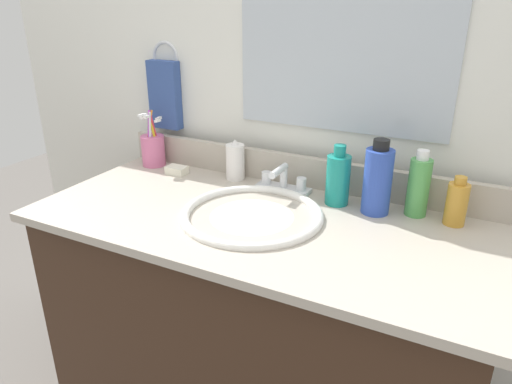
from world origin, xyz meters
The scene contains 16 objects.
vanity_cabinet centered at (0.00, 0.00, 0.37)m, with size 1.13×0.50×0.75m, color #382316.
countertop centered at (0.00, 0.00, 0.76)m, with size 1.17×0.54×0.02m, color #B2A899.
backsplash centered at (0.00, 0.26, 0.82)m, with size 1.17×0.02×0.09m, color #B2A899.
back_wall centered at (0.00, 0.32, 0.65)m, with size 2.27×0.04×1.30m, color silver.
mirror_panel centered at (0.10, 0.30, 1.22)m, with size 0.60×0.01×0.56m, color #B2BCC6.
towel_ring centered at (-0.49, 0.30, 1.11)m, with size 0.10×0.10×0.01m, color silver.
hand_towel centered at (-0.49, 0.28, 0.99)m, with size 0.11×0.04×0.22m, color #334C8C.
sink_basin centered at (-0.02, 0.00, 0.74)m, with size 0.37×0.37×0.11m.
faucet centered at (-0.02, 0.19, 0.80)m, with size 0.16×0.10×0.08m.
bottle_shampoo_blue centered at (0.26, 0.17, 0.86)m, with size 0.07×0.07×0.20m.
bottle_oil_amber centered at (0.45, 0.19, 0.83)m, with size 0.05×0.05×0.12m.
bottle_lotion_white centered at (-0.19, 0.22, 0.83)m, with size 0.06×0.06×0.13m.
bottle_toner_green centered at (0.35, 0.20, 0.85)m, with size 0.05×0.05×0.17m.
bottle_mouthwash_teal centered at (0.15, 0.18, 0.84)m, with size 0.06×0.06×0.16m.
cup_pink centered at (-0.49, 0.20, 0.83)m, with size 0.08×0.08×0.19m.
soap_bar centered at (-0.37, 0.17, 0.78)m, with size 0.06×0.04×0.02m, color white.
Camera 1 is at (0.49, -0.97, 1.29)m, focal length 33.20 mm.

